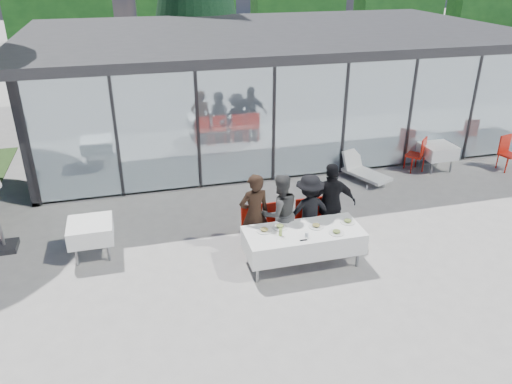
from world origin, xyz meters
TOP-DOWN VIEW (x-y plane):
  - ground at (0.00, 0.00)m, footprint 90.00×90.00m
  - pavilion at (2.00, 8.16)m, footprint 14.80×8.80m
  - treeline at (-2.00, 28.00)m, footprint 62.50×2.00m
  - dining_table at (0.46, 0.06)m, footprint 2.26×0.96m
  - diner_a at (-0.34, 0.71)m, footprint 0.71×0.71m
  - diner_chair_a at (-0.34, 0.81)m, footprint 0.44×0.44m
  - diner_b at (0.19, 0.71)m, footprint 0.91×0.91m
  - diner_chair_b at (0.19, 0.81)m, footprint 0.44×0.44m
  - diner_c at (0.80, 0.71)m, footprint 1.07×1.07m
  - diner_chair_c at (0.80, 0.81)m, footprint 0.44×0.44m
  - diner_d at (1.28, 0.71)m, footprint 1.15×1.15m
  - diner_chair_d at (1.28, 0.81)m, footprint 0.44×0.44m
  - plate_a at (-0.27, 0.23)m, footprint 0.29×0.29m
  - plate_b at (0.05, 0.29)m, footprint 0.29×0.29m
  - plate_c at (0.74, 0.13)m, footprint 0.29×0.29m
  - plate_d at (1.40, 0.15)m, footprint 0.29×0.29m
  - plate_extra at (1.02, -0.19)m, footprint 0.29×0.29m
  - juice_bottle at (-0.03, 0.00)m, footprint 0.06×0.06m
  - drinking_glasses at (0.43, -0.18)m, footprint 0.07×0.07m
  - folded_eyeglasses at (0.33, -0.28)m, footprint 0.14×0.03m
  - spare_table_left at (-3.50, 1.45)m, footprint 0.86×0.86m
  - spare_table_right at (5.68, 3.62)m, footprint 0.86×0.86m
  - spare_chair_a at (7.58, 3.16)m, footprint 0.53×0.53m
  - spare_chair_b at (5.12, 3.65)m, footprint 0.62×0.62m
  - lounger at (3.40, 3.55)m, footprint 1.07×1.46m

SIDE VIEW (x-z plane):
  - ground at x=0.00m, z-range 0.00..0.00m
  - lounger at x=3.40m, z-range -0.10..0.62m
  - diner_chair_a at x=-0.34m, z-range 0.05..1.03m
  - diner_chair_b at x=0.19m, z-range 0.05..1.03m
  - diner_chair_c at x=0.80m, z-range 0.05..1.03m
  - diner_chair_d at x=1.28m, z-range 0.05..1.03m
  - spare_chair_a at x=7.58m, z-range 0.05..1.03m
  - spare_chair_b at x=5.12m, z-range 0.05..1.03m
  - dining_table at x=0.46m, z-range 0.16..0.91m
  - spare_table_left at x=-3.50m, z-range 0.18..0.92m
  - spare_table_right at x=5.68m, z-range 0.18..0.92m
  - folded_eyeglasses at x=0.33m, z-range 0.75..0.76m
  - plate_a at x=-0.27m, z-range 0.74..0.81m
  - plate_b at x=0.05m, z-range 0.74..0.81m
  - plate_c at x=0.74m, z-range 0.74..0.81m
  - plate_d at x=1.40m, z-range 0.74..0.81m
  - plate_extra at x=1.02m, z-range 0.74..0.81m
  - diner_c at x=0.80m, z-range 0.00..1.58m
  - drinking_glasses at x=0.43m, z-range 0.75..0.85m
  - juice_bottle at x=-0.03m, z-range 0.75..0.89m
  - diner_b at x=0.19m, z-range 0.00..1.66m
  - diner_a at x=-0.34m, z-range 0.00..1.73m
  - diner_d at x=1.28m, z-range 0.00..1.77m
  - pavilion at x=2.00m, z-range 0.43..3.87m
  - treeline at x=-2.00m, z-range 0.00..4.40m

